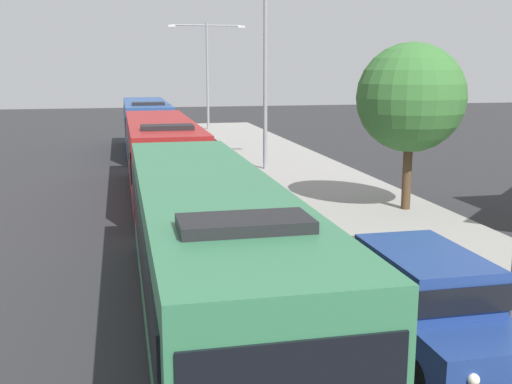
{
  "coord_description": "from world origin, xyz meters",
  "views": [
    {
      "loc": [
        -2.84,
        -0.15,
        5.16
      ],
      "look_at": [
        0.84,
        16.71,
        1.65
      ],
      "focal_mm": 43.7,
      "sensor_mm": 36.0,
      "label": 1
    }
  ],
  "objects_px": {
    "streetlamp_mid": "(265,60)",
    "streetlamp_far": "(207,65)",
    "bus_middle": "(146,125)",
    "bus_second_in_line": "(162,155)",
    "white_suv": "(425,299)",
    "roadside_tree": "(411,98)",
    "bus_lead": "(208,250)"
  },
  "relations": [
    {
      "from": "bus_second_in_line",
      "to": "streetlamp_far",
      "type": "relative_size",
      "value": 1.4
    },
    {
      "from": "bus_middle",
      "to": "bus_second_in_line",
      "type": "bearing_deg",
      "value": -90.0
    },
    {
      "from": "streetlamp_far",
      "to": "roadside_tree",
      "type": "xyz_separation_m",
      "value": [
        2.89,
        -29.83,
        -1.17
      ]
    },
    {
      "from": "bus_lead",
      "to": "streetlamp_mid",
      "type": "relative_size",
      "value": 1.41
    },
    {
      "from": "white_suv",
      "to": "streetlamp_mid",
      "type": "bearing_deg",
      "value": 85.14
    },
    {
      "from": "bus_second_in_line",
      "to": "streetlamp_far",
      "type": "xyz_separation_m",
      "value": [
        5.4,
        25.3,
        3.55
      ]
    },
    {
      "from": "white_suv",
      "to": "streetlamp_mid",
      "type": "distance_m",
      "value": 20.55
    },
    {
      "from": "bus_middle",
      "to": "roadside_tree",
      "type": "distance_m",
      "value": 19.93
    },
    {
      "from": "streetlamp_mid",
      "to": "streetlamp_far",
      "type": "relative_size",
      "value": 1.05
    },
    {
      "from": "bus_lead",
      "to": "bus_middle",
      "type": "bearing_deg",
      "value": 90.0
    },
    {
      "from": "white_suv",
      "to": "roadside_tree",
      "type": "height_order",
      "value": "roadside_tree"
    },
    {
      "from": "bus_second_in_line",
      "to": "roadside_tree",
      "type": "bearing_deg",
      "value": -28.68
    },
    {
      "from": "bus_second_in_line",
      "to": "bus_middle",
      "type": "relative_size",
      "value": 1.04
    },
    {
      "from": "streetlamp_far",
      "to": "bus_middle",
      "type": "bearing_deg",
      "value": -114.47
    },
    {
      "from": "white_suv",
      "to": "roadside_tree",
      "type": "distance_m",
      "value": 11.69
    },
    {
      "from": "bus_second_in_line",
      "to": "roadside_tree",
      "type": "distance_m",
      "value": 9.74
    },
    {
      "from": "streetlamp_far",
      "to": "bus_second_in_line",
      "type": "bearing_deg",
      "value": -102.04
    },
    {
      "from": "streetlamp_mid",
      "to": "roadside_tree",
      "type": "height_order",
      "value": "streetlamp_mid"
    },
    {
      "from": "streetlamp_mid",
      "to": "bus_middle",
      "type": "bearing_deg",
      "value": 123.06
    },
    {
      "from": "bus_second_in_line",
      "to": "white_suv",
      "type": "distance_m",
      "value": 15.32
    },
    {
      "from": "white_suv",
      "to": "streetlamp_far",
      "type": "height_order",
      "value": "streetlamp_far"
    },
    {
      "from": "bus_lead",
      "to": "bus_second_in_line",
      "type": "height_order",
      "value": "same"
    },
    {
      "from": "bus_middle",
      "to": "streetlamp_far",
      "type": "xyz_separation_m",
      "value": [
        5.4,
        11.86,
        3.55
      ]
    },
    {
      "from": "bus_lead",
      "to": "white_suv",
      "type": "bearing_deg",
      "value": -24.72
    },
    {
      "from": "bus_lead",
      "to": "white_suv",
      "type": "distance_m",
      "value": 4.12
    },
    {
      "from": "bus_lead",
      "to": "streetlamp_mid",
      "type": "bearing_deg",
      "value": 73.56
    },
    {
      "from": "streetlamp_mid",
      "to": "streetlamp_far",
      "type": "distance_m",
      "value": 20.16
    },
    {
      "from": "streetlamp_mid",
      "to": "streetlamp_far",
      "type": "xyz_separation_m",
      "value": [
        -0.0,
        20.16,
        -0.21
      ]
    },
    {
      "from": "bus_middle",
      "to": "streetlamp_far",
      "type": "height_order",
      "value": "streetlamp_far"
    },
    {
      "from": "bus_second_in_line",
      "to": "streetlamp_mid",
      "type": "relative_size",
      "value": 1.33
    },
    {
      "from": "bus_lead",
      "to": "roadside_tree",
      "type": "relative_size",
      "value": 2.11
    },
    {
      "from": "bus_lead",
      "to": "bus_second_in_line",
      "type": "bearing_deg",
      "value": 90.0
    }
  ]
}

